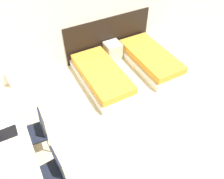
% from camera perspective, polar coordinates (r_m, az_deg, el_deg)
% --- Properties ---
extents(wall_back, '(5.65, 0.05, 2.70)m').
position_cam_1_polar(wall_back, '(5.39, -10.06, 18.70)').
color(wall_back, silver).
rests_on(wall_back, ground_plane).
extents(headboard_panel, '(2.47, 0.03, 1.08)m').
position_cam_1_polar(headboard_panel, '(6.05, -0.88, 13.73)').
color(headboard_panel, black).
rests_on(headboard_panel, ground_plane).
extents(bed_near_window, '(0.94, 1.91, 0.37)m').
position_cam_1_polar(bed_near_window, '(5.30, -2.68, 3.50)').
color(bed_near_window, silver).
rests_on(bed_near_window, ground_plane).
extents(bed_near_door, '(0.94, 1.91, 0.37)m').
position_cam_1_polar(bed_near_door, '(5.91, 9.95, 7.89)').
color(bed_near_door, silver).
rests_on(bed_near_door, ground_plane).
extents(nightstand, '(0.42, 0.39, 0.45)m').
position_cam_1_polar(nightstand, '(6.06, 0.18, 10.20)').
color(nightstand, beige).
rests_on(nightstand, ground_plane).
extents(radiator, '(1.08, 0.12, 0.45)m').
position_cam_1_polar(radiator, '(5.68, -20.49, 4.21)').
color(radiator, silver).
rests_on(radiator, ground_plane).
extents(desk, '(0.59, 2.48, 0.78)m').
position_cam_1_polar(desk, '(3.77, -23.99, -16.01)').
color(desk, beige).
rests_on(desk, ground_plane).
extents(chair_near_laptop, '(0.46, 0.46, 0.88)m').
position_cam_1_polar(chair_near_laptop, '(4.08, -19.10, -10.17)').
color(chair_near_laptop, black).
rests_on(chair_near_laptop, ground_plane).
extents(chair_near_notebook, '(0.45, 0.45, 0.88)m').
position_cam_1_polar(chair_near_notebook, '(3.62, -15.54, -20.14)').
color(chair_near_notebook, black).
rests_on(chair_near_notebook, ground_plane).
extents(laptop, '(0.35, 0.23, 0.36)m').
position_cam_1_polar(laptop, '(3.83, -27.06, -10.06)').
color(laptop, black).
rests_on(laptop, desk).
extents(open_notebook, '(0.36, 0.27, 0.02)m').
position_cam_1_polar(open_notebook, '(3.42, -22.92, -19.94)').
color(open_notebook, '#236B3D').
rests_on(open_notebook, desk).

